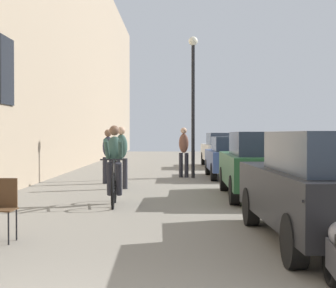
{
  "coord_description": "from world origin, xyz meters",
  "views": [
    {
      "loc": [
        1.03,
        -3.33,
        1.52
      ],
      "look_at": [
        0.78,
        18.0,
        1.13
      ],
      "focal_mm": 57.88,
      "sensor_mm": 36.0,
      "label": 1
    }
  ],
  "objects_px": {
    "pedestrian_far": "(184,149)",
    "parked_car_second": "(264,164)",
    "cafe_chair_mid_toward_wall": "(3,205)",
    "parked_car_third": "(233,157)",
    "parked_car_fourth": "(224,149)",
    "parked_car_nearest": "(330,186)",
    "cyclist_on_bicycle": "(114,167)",
    "pedestrian_mid": "(108,153)",
    "street_lamp": "(193,88)",
    "pedestrian_near": "(121,154)"
  },
  "relations": [
    {
      "from": "parked_car_third",
      "to": "parked_car_fourth",
      "type": "relative_size",
      "value": 0.9
    },
    {
      "from": "street_lamp",
      "to": "parked_car_third",
      "type": "xyz_separation_m",
      "value": [
        1.38,
        -0.0,
        -2.36
      ]
    },
    {
      "from": "cafe_chair_mid_toward_wall",
      "to": "parked_car_nearest",
      "type": "height_order",
      "value": "parked_car_nearest"
    },
    {
      "from": "pedestrian_mid",
      "to": "parked_car_third",
      "type": "xyz_separation_m",
      "value": [
        4.07,
        2.19,
        -0.19
      ]
    },
    {
      "from": "parked_car_second",
      "to": "parked_car_fourth",
      "type": "bearing_deg",
      "value": 89.18
    },
    {
      "from": "cyclist_on_bicycle",
      "to": "parked_car_fourth",
      "type": "distance_m",
      "value": 13.97
    },
    {
      "from": "pedestrian_far",
      "to": "parked_car_nearest",
      "type": "relative_size",
      "value": 0.4
    },
    {
      "from": "cyclist_on_bicycle",
      "to": "pedestrian_mid",
      "type": "distance_m",
      "value": 5.02
    },
    {
      "from": "cafe_chair_mid_toward_wall",
      "to": "pedestrian_near",
      "type": "xyz_separation_m",
      "value": [
        0.96,
        7.33,
        0.46
      ]
    },
    {
      "from": "cafe_chair_mid_toward_wall",
      "to": "parked_car_fourth",
      "type": "xyz_separation_m",
      "value": [
        4.75,
        17.48,
        0.3
      ]
    },
    {
      "from": "parked_car_third",
      "to": "pedestrian_mid",
      "type": "bearing_deg",
      "value": -151.64
    },
    {
      "from": "cyclist_on_bicycle",
      "to": "parked_car_fourth",
      "type": "bearing_deg",
      "value": 75.01
    },
    {
      "from": "street_lamp",
      "to": "pedestrian_near",
      "type": "bearing_deg",
      "value": -119.04
    },
    {
      "from": "parked_car_fourth",
      "to": "pedestrian_mid",
      "type": "bearing_deg",
      "value": -117.02
    },
    {
      "from": "pedestrian_far",
      "to": "parked_car_fourth",
      "type": "relative_size",
      "value": 0.39
    },
    {
      "from": "cyclist_on_bicycle",
      "to": "pedestrian_near",
      "type": "bearing_deg",
      "value": 92.93
    },
    {
      "from": "pedestrian_near",
      "to": "parked_car_nearest",
      "type": "relative_size",
      "value": 0.39
    },
    {
      "from": "pedestrian_far",
      "to": "street_lamp",
      "type": "relative_size",
      "value": 0.36
    },
    {
      "from": "pedestrian_near",
      "to": "parked_car_third",
      "type": "distance_m",
      "value": 5.18
    },
    {
      "from": "pedestrian_mid",
      "to": "parked_car_nearest",
      "type": "distance_m",
      "value": 10.05
    },
    {
      "from": "pedestrian_mid",
      "to": "parked_car_second",
      "type": "relative_size",
      "value": 0.37
    },
    {
      "from": "parked_car_third",
      "to": "parked_car_fourth",
      "type": "xyz_separation_m",
      "value": [
        0.29,
        6.34,
        0.07
      ]
    },
    {
      "from": "parked_car_third",
      "to": "street_lamp",
      "type": "bearing_deg",
      "value": 179.83
    },
    {
      "from": "cafe_chair_mid_toward_wall",
      "to": "pedestrian_far",
      "type": "relative_size",
      "value": 0.51
    },
    {
      "from": "cyclist_on_bicycle",
      "to": "pedestrian_mid",
      "type": "xyz_separation_m",
      "value": [
        -0.74,
        4.96,
        0.13
      ]
    },
    {
      "from": "pedestrian_mid",
      "to": "pedestrian_far",
      "type": "xyz_separation_m",
      "value": [
        2.37,
        2.42,
        0.05
      ]
    },
    {
      "from": "parked_car_nearest",
      "to": "cyclist_on_bicycle",
      "type": "bearing_deg",
      "value": 129.46
    },
    {
      "from": "pedestrian_near",
      "to": "parked_car_second",
      "type": "relative_size",
      "value": 0.39
    },
    {
      "from": "pedestrian_far",
      "to": "parked_car_second",
      "type": "height_order",
      "value": "pedestrian_far"
    },
    {
      "from": "cafe_chair_mid_toward_wall",
      "to": "parked_car_nearest",
      "type": "relative_size",
      "value": 0.2
    },
    {
      "from": "parked_car_third",
      "to": "parked_car_fourth",
      "type": "bearing_deg",
      "value": 87.42
    },
    {
      "from": "pedestrian_mid",
      "to": "street_lamp",
      "type": "relative_size",
      "value": 0.34
    },
    {
      "from": "parked_car_second",
      "to": "pedestrian_far",
      "type": "bearing_deg",
      "value": 106.59
    },
    {
      "from": "cafe_chair_mid_toward_wall",
      "to": "pedestrian_near",
      "type": "height_order",
      "value": "pedestrian_near"
    },
    {
      "from": "street_lamp",
      "to": "parked_car_nearest",
      "type": "bearing_deg",
      "value": -82.52
    },
    {
      "from": "pedestrian_mid",
      "to": "parked_car_fourth",
      "type": "bearing_deg",
      "value": 62.98
    },
    {
      "from": "pedestrian_far",
      "to": "parked_car_second",
      "type": "bearing_deg",
      "value": -73.41
    },
    {
      "from": "cyclist_on_bicycle",
      "to": "parked_car_second",
      "type": "height_order",
      "value": "cyclist_on_bicycle"
    },
    {
      "from": "pedestrian_near",
      "to": "parked_car_nearest",
      "type": "bearing_deg",
      "value": -64.36
    },
    {
      "from": "pedestrian_far",
      "to": "cafe_chair_mid_toward_wall",
      "type": "bearing_deg",
      "value": -103.66
    },
    {
      "from": "cafe_chair_mid_toward_wall",
      "to": "parked_car_second",
      "type": "distance_m",
      "value": 7.0
    },
    {
      "from": "pedestrian_near",
      "to": "street_lamp",
      "type": "distance_m",
      "value": 4.86
    },
    {
      "from": "cyclist_on_bicycle",
      "to": "parked_car_nearest",
      "type": "relative_size",
      "value": 0.4
    },
    {
      "from": "cafe_chair_mid_toward_wall",
      "to": "parked_car_second",
      "type": "bearing_deg",
      "value": 49.15
    },
    {
      "from": "cyclist_on_bicycle",
      "to": "pedestrian_mid",
      "type": "relative_size",
      "value": 1.06
    },
    {
      "from": "pedestrian_mid",
      "to": "street_lamp",
      "type": "bearing_deg",
      "value": 39.29
    },
    {
      "from": "pedestrian_near",
      "to": "parked_car_fourth",
      "type": "bearing_deg",
      "value": 69.55
    },
    {
      "from": "pedestrian_far",
      "to": "parked_car_third",
      "type": "height_order",
      "value": "pedestrian_far"
    },
    {
      "from": "pedestrian_near",
      "to": "pedestrian_far",
      "type": "xyz_separation_m",
      "value": [
        1.8,
        4.03,
        0.01
      ]
    },
    {
      "from": "pedestrian_far",
      "to": "pedestrian_mid",
      "type": "bearing_deg",
      "value": -134.41
    }
  ]
}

